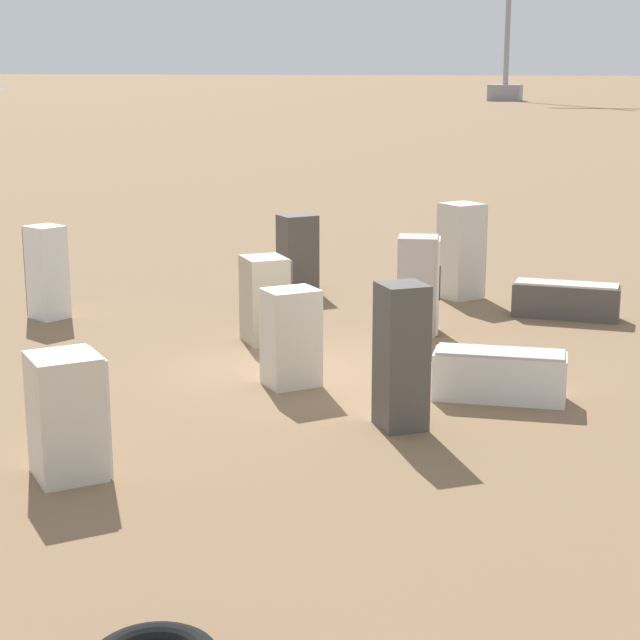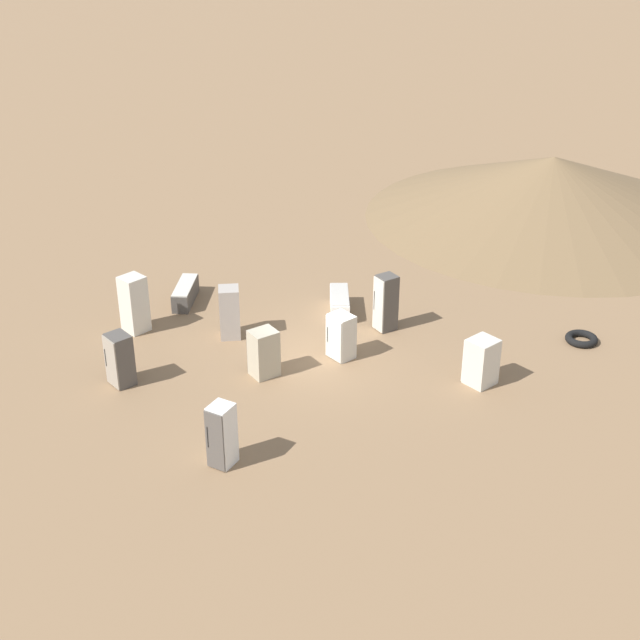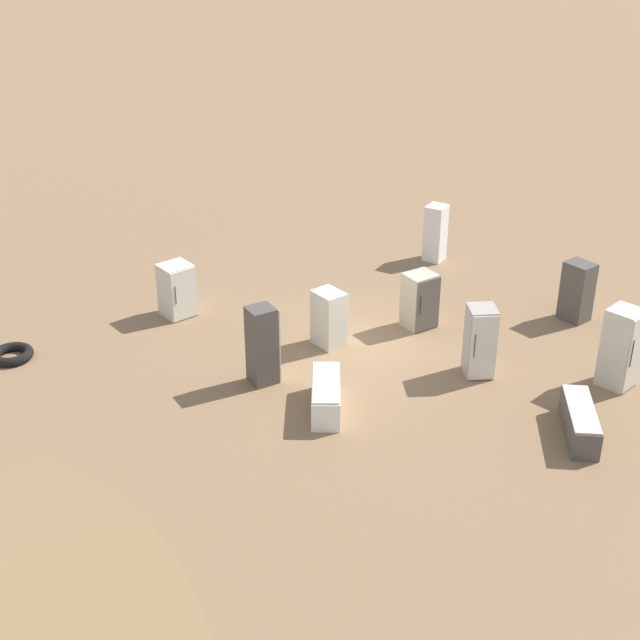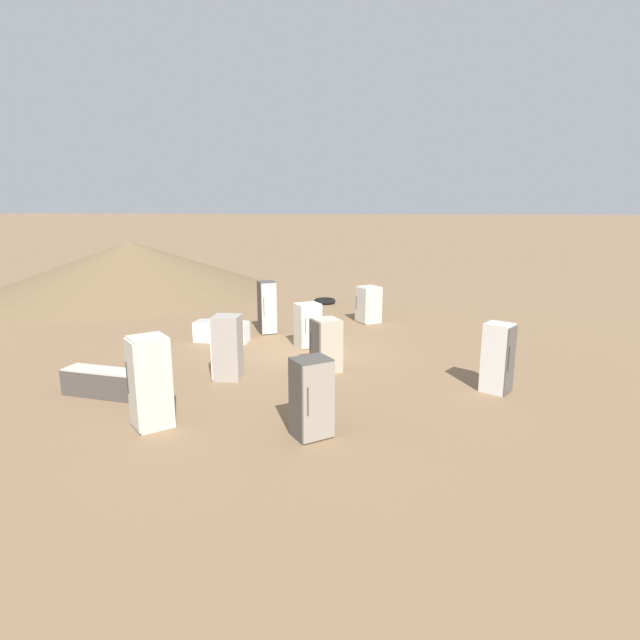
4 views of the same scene
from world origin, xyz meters
name	(u,v)px [view 2 (image 2 of 4)]	position (x,y,z in m)	size (l,w,h in m)	color
ground_plane	(317,355)	(0.00, 0.00, 0.00)	(1000.00, 1000.00, 0.00)	#846647
dirt_mound	(551,188)	(12.45, -9.10, 1.37)	(15.62, 15.62, 2.73)	brown
discarded_fridge_0	(185,293)	(3.50, 4.80, 0.33)	(1.94, 0.59, 0.66)	#4C4742
discarded_fridge_1	(341,336)	(-0.05, -0.74, 0.72)	(0.97, 0.96, 1.44)	beige
discarded_fridge_2	(481,361)	(-1.33, -4.87, 0.72)	(1.09, 1.09, 1.44)	beige
discarded_fridge_3	(230,312)	(1.10, 2.87, 0.86)	(0.82, 0.74, 1.71)	#A89E93
discarded_fridge_4	(222,435)	(-5.70, 2.04, 0.86)	(0.82, 0.77, 1.72)	white
discarded_fridge_5	(386,303)	(1.90, -2.11, 0.95)	(0.82, 0.84, 1.90)	#4C4742
discarded_fridge_6	(264,353)	(-1.23, 1.51, 0.73)	(1.02, 1.02, 1.46)	#B2A88E
discarded_fridge_7	(340,303)	(2.97, -0.57, 0.35)	(1.87, 0.75, 0.71)	white
discarded_fridge_8	(120,360)	(-2.01, 5.61, 0.80)	(0.93, 0.93, 1.60)	#4C4742
discarded_fridge_9	(134,304)	(1.33, 6.01, 0.96)	(1.00, 1.01, 1.91)	beige
scrap_tire	(581,339)	(1.37, -8.37, 0.11)	(1.03, 1.03, 0.23)	black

